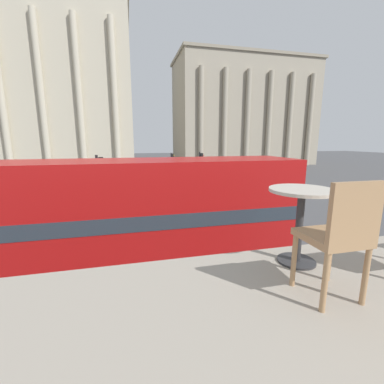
% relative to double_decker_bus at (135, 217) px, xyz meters
% --- Properties ---
extents(double_decker_bus, '(10.81, 2.65, 4.14)m').
position_rel_double_decker_bus_xyz_m(double_decker_bus, '(0.00, 0.00, 0.00)').
color(double_decker_bus, black).
rests_on(double_decker_bus, ground_plane).
extents(cafe_dining_table, '(0.60, 0.60, 0.73)m').
position_rel_double_decker_bus_xyz_m(cafe_dining_table, '(1.45, -6.25, 1.81)').
color(cafe_dining_table, '#2D2D30').
rests_on(cafe_dining_table, cafe_floor_slab).
extents(cafe_chair_0, '(0.40, 0.40, 0.91)m').
position_rel_double_decker_bus_xyz_m(cafe_chair_0, '(1.32, -6.85, 1.79)').
color(cafe_chair_0, '#A87F56').
rests_on(cafe_chair_0, cafe_floor_slab).
extents(plaza_building_left, '(24.94, 14.63, 26.12)m').
position_rel_double_decker_bus_xyz_m(plaza_building_left, '(-11.37, 39.95, 10.76)').
color(plaza_building_left, beige).
rests_on(plaza_building_left, ground_plane).
extents(plaza_building_right, '(27.67, 14.05, 20.44)m').
position_rel_double_decker_bus_xyz_m(plaza_building_right, '(23.19, 42.51, 7.92)').
color(plaza_building_right, '#A39984').
rests_on(plaza_building_right, ground_plane).
extents(traffic_light_near, '(0.42, 0.24, 4.10)m').
position_rel_double_decker_bus_xyz_m(traffic_light_near, '(-1.46, 4.26, 0.37)').
color(traffic_light_near, black).
rests_on(traffic_light_near, ground_plane).
extents(traffic_light_mid, '(0.42, 0.24, 3.82)m').
position_rel_double_decker_bus_xyz_m(traffic_light_mid, '(5.82, 12.75, 0.19)').
color(traffic_light_mid, black).
rests_on(traffic_light_mid, ground_plane).
extents(traffic_light_far, '(0.42, 0.24, 3.40)m').
position_rel_double_decker_bus_xyz_m(traffic_light_far, '(4.66, 20.54, -0.06)').
color(traffic_light_far, black).
rests_on(traffic_light_far, ground_plane).
extents(pedestrian_red, '(0.32, 0.32, 1.63)m').
position_rel_double_decker_bus_xyz_m(pedestrian_red, '(-4.63, 26.04, -1.36)').
color(pedestrian_red, '#282B33').
rests_on(pedestrian_red, ground_plane).
extents(pedestrian_black, '(0.32, 0.32, 1.61)m').
position_rel_double_decker_bus_xyz_m(pedestrian_black, '(1.81, 21.85, -1.38)').
color(pedestrian_black, '#282B33').
rests_on(pedestrian_black, ground_plane).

